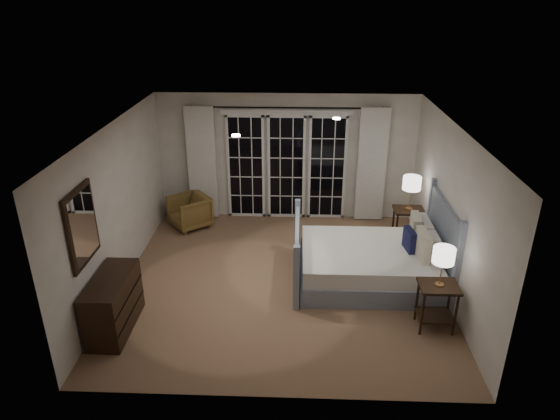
{
  "coord_description": "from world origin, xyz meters",
  "views": [
    {
      "loc": [
        0.24,
        -6.83,
        4.28
      ],
      "look_at": [
        -0.04,
        0.41,
        1.05
      ],
      "focal_mm": 32.0,
      "sensor_mm": 36.0,
      "label": 1
    }
  ],
  "objects_px": {
    "dresser": "(113,304)",
    "bed": "(371,262)",
    "nightstand_left": "(437,300)",
    "lamp_right": "(412,183)",
    "lamp_left": "(444,256)",
    "armchair": "(190,211)",
    "nightstand_right": "(408,221)"
  },
  "relations": [
    {
      "from": "lamp_left",
      "to": "lamp_right",
      "type": "height_order",
      "value": "lamp_right"
    },
    {
      "from": "lamp_right",
      "to": "dresser",
      "type": "distance_m",
      "value": 5.25
    },
    {
      "from": "nightstand_right",
      "to": "armchair",
      "type": "xyz_separation_m",
      "value": [
        -4.08,
        0.55,
        -0.13
      ]
    },
    {
      "from": "nightstand_left",
      "to": "lamp_left",
      "type": "xyz_separation_m",
      "value": [
        0.0,
        0.0,
        0.67
      ]
    },
    {
      "from": "lamp_left",
      "to": "dresser",
      "type": "distance_m",
      "value": 4.43
    },
    {
      "from": "bed",
      "to": "lamp_left",
      "type": "bearing_deg",
      "value": -58.73
    },
    {
      "from": "nightstand_right",
      "to": "armchair",
      "type": "distance_m",
      "value": 4.12
    },
    {
      "from": "lamp_right",
      "to": "armchair",
      "type": "bearing_deg",
      "value": 172.34
    },
    {
      "from": "bed",
      "to": "lamp_right",
      "type": "height_order",
      "value": "bed"
    },
    {
      "from": "bed",
      "to": "lamp_left",
      "type": "height_order",
      "value": "bed"
    },
    {
      "from": "dresser",
      "to": "bed",
      "type": "bearing_deg",
      "value": 20.69
    },
    {
      "from": "bed",
      "to": "nightstand_right",
      "type": "bearing_deg",
      "value": 58.21
    },
    {
      "from": "bed",
      "to": "nightstand_right",
      "type": "relative_size",
      "value": 3.36
    },
    {
      "from": "armchair",
      "to": "lamp_right",
      "type": "bearing_deg",
      "value": 44.57
    },
    {
      "from": "lamp_left",
      "to": "dresser",
      "type": "bearing_deg",
      "value": -177.5
    },
    {
      "from": "lamp_left",
      "to": "armchair",
      "type": "bearing_deg",
      "value": 142.8
    },
    {
      "from": "nightstand_left",
      "to": "bed",
      "type": "bearing_deg",
      "value": 121.27
    },
    {
      "from": "armchair",
      "to": "nightstand_left",
      "type": "bearing_deg",
      "value": 15.03
    },
    {
      "from": "nightstand_left",
      "to": "dresser",
      "type": "xyz_separation_m",
      "value": [
        -4.36,
        -0.19,
        -0.05
      ]
    },
    {
      "from": "nightstand_left",
      "to": "lamp_right",
      "type": "relative_size",
      "value": 1.1
    },
    {
      "from": "lamp_left",
      "to": "dresser",
      "type": "height_order",
      "value": "lamp_left"
    },
    {
      "from": "lamp_right",
      "to": "bed",
      "type": "bearing_deg",
      "value": -121.79
    },
    {
      "from": "nightstand_right",
      "to": "armchair",
      "type": "relative_size",
      "value": 0.98
    },
    {
      "from": "nightstand_right",
      "to": "dresser",
      "type": "bearing_deg",
      "value": -148.99
    },
    {
      "from": "nightstand_left",
      "to": "armchair",
      "type": "xyz_separation_m",
      "value": [
        -3.99,
        3.03,
        -0.13
      ]
    },
    {
      "from": "lamp_left",
      "to": "armchair",
      "type": "distance_m",
      "value": 5.08
    },
    {
      "from": "nightstand_left",
      "to": "lamp_right",
      "type": "xyz_separation_m",
      "value": [
        0.08,
        2.48,
        0.72
      ]
    },
    {
      "from": "nightstand_right",
      "to": "lamp_right",
      "type": "bearing_deg",
      "value": 153.43
    },
    {
      "from": "bed",
      "to": "nightstand_right",
      "type": "height_order",
      "value": "bed"
    },
    {
      "from": "nightstand_left",
      "to": "nightstand_right",
      "type": "height_order",
      "value": "nightstand_right"
    },
    {
      "from": "nightstand_left",
      "to": "lamp_right",
      "type": "bearing_deg",
      "value": 88.05
    },
    {
      "from": "lamp_left",
      "to": "nightstand_left",
      "type": "bearing_deg",
      "value": 180.0
    }
  ]
}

